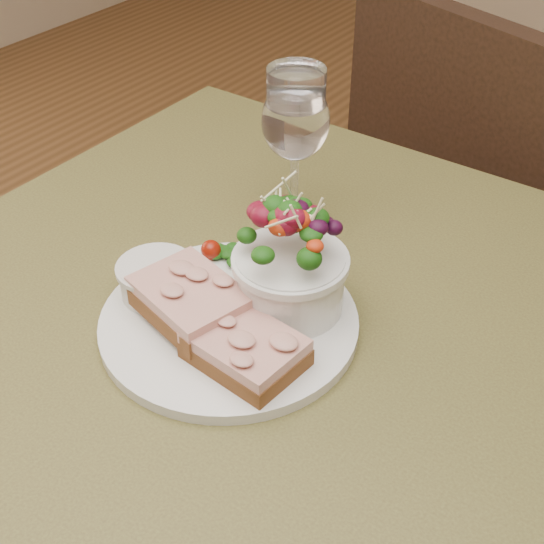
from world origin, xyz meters
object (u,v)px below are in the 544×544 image
Objects in this scene: dinner_plate at (229,322)px; wine_glass at (295,126)px; sandwich_front at (245,349)px; cafe_table at (263,384)px; sandwich_back at (191,300)px; ramekin at (156,278)px; salad_bowl at (290,258)px; chair_far at (480,302)px.

dinner_plate is 1.47× the size of wine_glass.
sandwich_front is (0.05, -0.04, 0.02)m from dinner_plate.
sandwich_back reaches higher than cafe_table.
ramekin is at bearing -155.06° from cafe_table.
cafe_table is 0.17m from salad_bowl.
sandwich_back is at bearing -82.84° from wine_glass.
sandwich_front is at bearing -65.68° from wine_glass.
chair_far is 7.08× the size of sandwich_back.
wine_glass reaches higher than sandwich_front.
salad_bowl is at bearing 27.29° from ramekin.
chair_far is 12.17× the size of ramekin.
cafe_table is at bearing 119.99° from sandwich_front.
ramekin is at bearing -175.63° from sandwich_back.
dinner_plate is 0.07m from sandwich_front.
chair_far reaches higher than sandwich_front.
sandwich_back is (-0.08, 0.02, 0.01)m from sandwich_front.
sandwich_front is 0.86× the size of sandwich_back.
chair_far is 8.28× the size of sandwich_front.
sandwich_back is (-0.03, -0.02, 0.03)m from dinner_plate.
wine_glass is (-0.06, 0.20, 0.12)m from dinner_plate.
salad_bowl is at bearing 60.97° from sandwich_back.
sandwich_front reaches higher than cafe_table.
sandwich_front is at bearing 2.12° from sandwich_back.
sandwich_front is at bearing -65.42° from cafe_table.
chair_far is 0.80m from wine_glass.
wine_glass is at bearing 106.06° from dinner_plate.
sandwich_front is (0.02, -0.77, 0.48)m from chair_far.
chair_far is (0.01, 0.70, -0.36)m from cafe_table.
wine_glass is (0.03, 0.21, 0.09)m from ramekin.
salad_bowl is at bearing 52.94° from dinner_plate.
dinner_plate is at bearing 50.13° from sandwich_back.
wine_glass reaches higher than ramekin.
sandwich_back is (-0.05, -0.06, 0.14)m from cafe_table.
chair_far reaches higher than salad_bowl.
cafe_table is 6.30× the size of sandwich_back.
wine_glass is (-0.07, 0.16, 0.22)m from cafe_table.
wine_glass reaches higher than sandwich_back.
cafe_table is 3.12× the size of dinner_plate.
chair_far is 0.91m from sandwich_front.
sandwich_back is at bearing 103.67° from chair_far.
ramekin is at bearing -152.71° from salad_bowl.
sandwich_back is at bearing 173.33° from sandwich_front.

